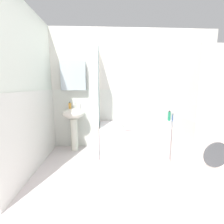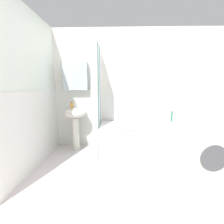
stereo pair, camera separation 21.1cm
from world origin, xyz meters
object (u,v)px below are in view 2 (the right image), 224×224
object	(u,v)px
bathtub	(143,139)
lotion_bottle	(172,117)
sink	(75,119)
washer_dryer_stack	(203,119)
body_wash_bottle	(177,118)
towel_folded	(132,126)
soap_dispenser	(72,105)
toothbrush_cup	(81,106)

from	to	relation	value
bathtub	lotion_bottle	distance (m)	0.78
sink	washer_dryer_stack	distance (m)	2.20
body_wash_bottle	towel_folded	world-z (taller)	body_wash_bottle
sink	towel_folded	size ratio (longest dim) A/B	2.46
body_wash_bottle	soap_dispenser	bearing A→B (deg)	-177.11
soap_dispenser	body_wash_bottle	bearing A→B (deg)	2.89
sink	towel_folded	world-z (taller)	sink
body_wash_bottle	toothbrush_cup	bearing A→B (deg)	-177.22
sink	lotion_bottle	xyz separation A→B (m)	(1.96, 0.12, 0.04)
washer_dryer_stack	toothbrush_cup	bearing A→B (deg)	149.21
soap_dispenser	toothbrush_cup	size ratio (longest dim) A/B	1.52
soap_dispenser	body_wash_bottle	xyz separation A→B (m)	(2.12, 0.11, -0.28)
body_wash_bottle	sink	bearing A→B (deg)	-176.78
soap_dispenser	lotion_bottle	xyz separation A→B (m)	(2.02, 0.12, -0.25)
sink	soap_dispenser	size ratio (longest dim) A/B	6.22
sink	body_wash_bottle	bearing A→B (deg)	3.22
sink	washer_dryer_stack	xyz separation A→B (m)	(1.92, -1.05, 0.24)
soap_dispenser	washer_dryer_stack	bearing A→B (deg)	-28.20
toothbrush_cup	washer_dryer_stack	distance (m)	2.10
toothbrush_cup	lotion_bottle	world-z (taller)	toothbrush_cup
sink	soap_dispenser	bearing A→B (deg)	172.30
soap_dispenser	bathtub	xyz separation A→B (m)	(1.40, -0.16, -0.62)
sink	bathtub	world-z (taller)	sink
soap_dispenser	body_wash_bottle	world-z (taller)	soap_dispenser
toothbrush_cup	lotion_bottle	xyz separation A→B (m)	(1.84, 0.10, -0.23)
bathtub	soap_dispenser	bearing A→B (deg)	173.46
toothbrush_cup	soap_dispenser	bearing A→B (deg)	-175.99
toothbrush_cup	towel_folded	bearing A→B (deg)	-22.71
sink	bathtub	bearing A→B (deg)	-6.48
lotion_bottle	towel_folded	size ratio (longest dim) A/B	0.62
soap_dispenser	washer_dryer_stack	distance (m)	2.25
sink	lotion_bottle	size ratio (longest dim) A/B	3.95
sink	soap_dispenser	xyz separation A→B (m)	(-0.06, 0.01, 0.28)
soap_dispenser	washer_dryer_stack	world-z (taller)	washer_dryer_stack
sink	soap_dispenser	distance (m)	0.29
soap_dispenser	toothbrush_cup	bearing A→B (deg)	4.01
towel_folded	washer_dryer_stack	world-z (taller)	washer_dryer_stack
body_wash_bottle	bathtub	bearing A→B (deg)	-159.66
bathtub	toothbrush_cup	bearing A→B (deg)	171.94
toothbrush_cup	washer_dryer_stack	xyz separation A→B (m)	(1.80, -1.07, -0.02)
toothbrush_cup	towel_folded	distance (m)	1.10
soap_dispenser	washer_dryer_stack	size ratio (longest dim) A/B	0.08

